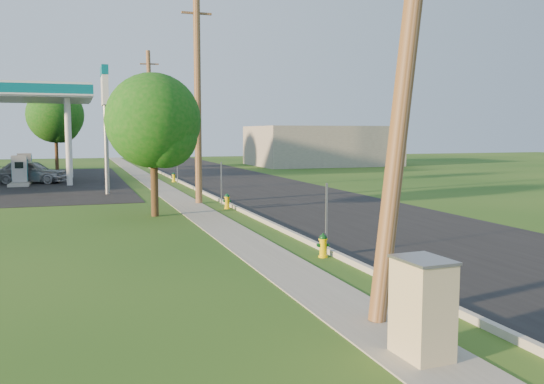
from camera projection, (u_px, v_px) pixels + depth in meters
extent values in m
plane|color=#1A4513|center=(401.00, 301.00, 11.48)|extent=(140.00, 140.00, 0.00)
cube|color=black|center=(365.00, 219.00, 22.34)|extent=(8.00, 120.00, 0.02)
cube|color=#A9A69B|center=(267.00, 222.00, 21.05)|extent=(0.15, 120.00, 0.15)
cube|color=gray|center=(221.00, 226.00, 20.49)|extent=(1.50, 120.00, 0.03)
cylinder|color=brown|center=(408.00, 50.00, 9.86)|extent=(1.31, 0.32, 9.48)
cylinder|color=brown|center=(198.00, 99.00, 26.79)|extent=(0.32, 0.32, 9.80)
cube|color=brown|center=(197.00, 13.00, 26.39)|extent=(1.40, 0.10, 0.10)
cylinder|color=brown|center=(150.00, 114.00, 43.76)|extent=(0.49, 0.32, 9.50)
cube|color=brown|center=(149.00, 64.00, 43.37)|extent=(1.40, 0.10, 0.12)
cube|color=gray|center=(326.00, 220.00, 15.41)|extent=(0.05, 0.04, 2.00)
cube|color=gray|center=(221.00, 184.00, 26.52)|extent=(0.05, 0.04, 2.00)
cube|color=gray|center=(177.00, 168.00, 38.01)|extent=(0.05, 0.04, 2.00)
cylinder|color=silver|center=(68.00, 142.00, 36.14)|extent=(0.36, 0.36, 5.50)
cylinder|color=silver|center=(69.00, 141.00, 42.36)|extent=(0.36, 0.36, 5.50)
cube|color=#A9A69B|center=(20.00, 184.00, 36.68)|extent=(1.20, 3.20, 0.18)
cube|color=#9EA0A3|center=(20.00, 169.00, 36.58)|extent=(0.90, 0.50, 1.70)
cube|color=#04616F|center=(20.00, 169.00, 36.58)|extent=(0.94, 0.40, 1.50)
cube|color=black|center=(19.00, 165.00, 36.30)|extent=(0.50, 0.02, 0.40)
cube|color=#A9A69B|center=(25.00, 179.00, 40.44)|extent=(1.20, 3.20, 0.18)
cube|color=#9EA0A3|center=(25.00, 165.00, 40.34)|extent=(0.90, 0.50, 1.70)
cube|color=#04616F|center=(25.00, 165.00, 40.34)|extent=(0.94, 0.40, 1.50)
cube|color=black|center=(24.00, 162.00, 40.06)|extent=(0.50, 0.02, 0.40)
cylinder|color=gray|center=(106.00, 148.00, 30.97)|extent=(0.24, 0.24, 5.00)
cube|color=silver|center=(105.00, 86.00, 30.63)|extent=(0.30, 2.00, 2.00)
cube|color=#04616F|center=(104.00, 71.00, 30.55)|extent=(0.34, 2.04, 0.50)
cube|color=gray|center=(321.00, 146.00, 59.42)|extent=(14.00, 10.00, 4.00)
cylinder|color=#3D2818|center=(154.00, 180.00, 22.94)|extent=(0.30, 0.30, 2.94)
sphere|color=#0D540E|center=(153.00, 121.00, 22.70)|extent=(3.76, 3.76, 3.76)
sphere|color=#0D540E|center=(165.00, 135.00, 22.61)|extent=(2.58, 2.58, 2.58)
cylinder|color=#3D2818|center=(56.00, 150.00, 49.57)|extent=(0.30, 0.30, 3.74)
sphere|color=#0D540E|center=(55.00, 115.00, 49.26)|extent=(4.79, 4.79, 4.79)
sphere|color=#0D540E|center=(60.00, 124.00, 49.18)|extent=(3.29, 3.29, 3.29)
cylinder|color=#E9C300|center=(323.00, 256.00, 15.46)|extent=(0.25, 0.25, 0.05)
cylinder|color=#E9C300|center=(323.00, 248.00, 15.44)|extent=(0.19, 0.19, 0.53)
cylinder|color=#E9C300|center=(323.00, 239.00, 15.41)|extent=(0.25, 0.25, 0.04)
sphere|color=#0A3912|center=(323.00, 238.00, 15.41)|extent=(0.20, 0.20, 0.20)
cylinder|color=#0A3912|center=(323.00, 234.00, 15.40)|extent=(0.04, 0.04, 0.05)
cylinder|color=#0A3912|center=(324.00, 246.00, 15.31)|extent=(0.12, 0.13, 0.10)
cylinder|color=#0A3912|center=(318.00, 245.00, 15.42)|extent=(0.10, 0.10, 0.08)
cylinder|color=#0A3912|center=(328.00, 245.00, 15.44)|extent=(0.10, 0.10, 0.08)
cylinder|color=#ECB70C|center=(227.00, 208.00, 25.33)|extent=(0.26, 0.26, 0.06)
cylinder|color=#ECB70C|center=(227.00, 203.00, 25.31)|extent=(0.20, 0.20, 0.55)
cylinder|color=#ECB70C|center=(227.00, 197.00, 25.28)|extent=(0.26, 0.26, 0.04)
sphere|color=#093E1D|center=(227.00, 196.00, 25.28)|extent=(0.21, 0.21, 0.21)
cylinder|color=#093E1D|center=(227.00, 194.00, 25.27)|extent=(0.05, 0.05, 0.06)
cylinder|color=#093E1D|center=(227.00, 201.00, 25.17)|extent=(0.11, 0.12, 0.10)
cylinder|color=#093E1D|center=(224.00, 201.00, 25.27)|extent=(0.10, 0.09, 0.08)
cylinder|color=#093E1D|center=(230.00, 201.00, 25.32)|extent=(0.10, 0.09, 0.08)
cylinder|color=yellow|center=(174.00, 182.00, 39.15)|extent=(0.25, 0.25, 0.05)
cylinder|color=yellow|center=(174.00, 178.00, 39.12)|extent=(0.19, 0.19, 0.53)
cylinder|color=yellow|center=(174.00, 175.00, 39.10)|extent=(0.25, 0.25, 0.04)
sphere|color=#08331B|center=(174.00, 174.00, 39.09)|extent=(0.20, 0.20, 0.20)
cylinder|color=#08331B|center=(174.00, 173.00, 39.08)|extent=(0.04, 0.04, 0.05)
cylinder|color=#08331B|center=(174.00, 177.00, 38.99)|extent=(0.10, 0.11, 0.10)
cylinder|color=#08331B|center=(172.00, 177.00, 39.08)|extent=(0.09, 0.09, 0.08)
cylinder|color=#08331B|center=(175.00, 177.00, 39.15)|extent=(0.09, 0.09, 0.08)
cube|color=tan|center=(422.00, 310.00, 8.47)|extent=(0.67, 0.87, 1.47)
cube|color=gray|center=(424.00, 260.00, 8.39)|extent=(0.71, 0.91, 0.04)
imported|color=#ACAFB4|center=(30.00, 172.00, 38.00)|extent=(4.94, 3.33, 1.56)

